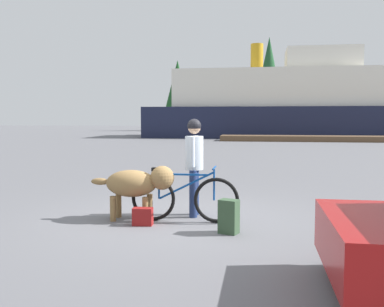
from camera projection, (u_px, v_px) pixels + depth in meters
ground_plane at (178, 219)px, 7.54m from camera, size 160.00×160.00×0.00m
bicycle at (184, 198)px, 7.30m from camera, size 1.83×0.44×0.93m
person_cyclist at (194, 158)px, 7.67m from camera, size 0.32×0.53×1.73m
dog at (138, 184)px, 7.39m from camera, size 1.46×0.54×0.94m
backpack at (229, 217)px, 6.57m from camera, size 0.33×0.28×0.52m
handbag_pannier at (143, 217)px, 7.08m from camera, size 0.33×0.20×0.29m
dock_pier at (325, 139)px, 31.98m from camera, size 15.33×2.38×0.40m
ferry_boat at (292, 105)px, 38.49m from camera, size 25.21×7.86×8.24m
pine_tree_far_left at (178, 84)px, 57.39m from camera, size 3.23×3.23×9.24m
pine_tree_center at (269, 73)px, 58.62m from camera, size 3.90×3.90×12.51m
pine_tree_far_right at (338, 80)px, 56.28m from camera, size 4.02×4.02×11.13m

